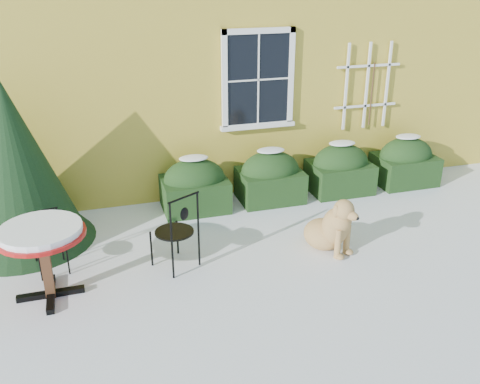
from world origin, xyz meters
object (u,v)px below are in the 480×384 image
object	(u,v)px
patio_chair_near	(176,231)
bistro_table	(42,239)
evergreen_shrub	(16,179)
dog	(332,228)
patio_chair_far	(49,242)

from	to	relation	value
patio_chair_near	bistro_table	bearing A→B (deg)	-20.65
evergreen_shrub	patio_chair_near	world-z (taller)	evergreen_shrub
bistro_table	dog	bearing A→B (deg)	0.91
patio_chair_near	dog	size ratio (longest dim) A/B	1.15
patio_chair_far	dog	bearing A→B (deg)	-20.49
patio_chair_far	dog	size ratio (longest dim) A/B	0.88
evergreen_shrub	patio_chair_near	bearing A→B (deg)	-34.23
bistro_table	patio_chair_far	size ratio (longest dim) A/B	1.23
patio_chair_far	evergreen_shrub	bearing A→B (deg)	100.05
evergreen_shrub	bistro_table	bearing A→B (deg)	-76.78
patio_chair_near	dog	distance (m)	2.15
bistro_table	patio_chair_near	bearing A→B (deg)	8.40
evergreen_shrub	dog	size ratio (longest dim) A/B	2.56
bistro_table	dog	world-z (taller)	bistro_table
evergreen_shrub	patio_chair_far	distance (m)	1.17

